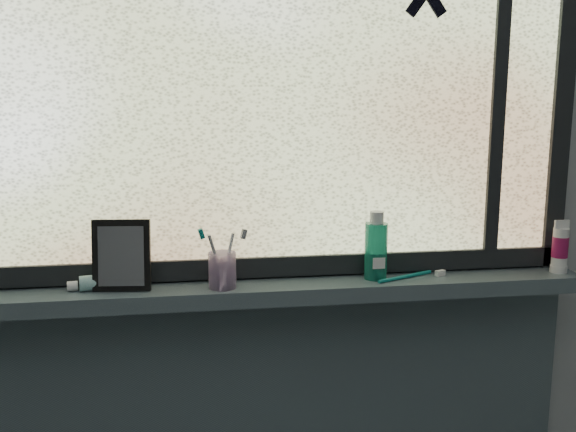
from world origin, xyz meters
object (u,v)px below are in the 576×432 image
Objects in this scene: cream_tube at (560,245)px; vanity_mirror at (121,255)px; mouthwash_bottle at (376,245)px; toothbrush_cup at (222,270)px.

vanity_mirror is at bearing 179.44° from cream_tube.
cream_tube is at bearing -1.52° from mouthwash_bottle.
toothbrush_cup is at bearing -176.78° from mouthwash_bottle.
mouthwash_bottle is at bearing 178.48° from cream_tube.
cream_tube is (0.49, -0.01, -0.01)m from mouthwash_bottle.
toothbrush_cup is 0.61× the size of mouthwash_bottle.
cream_tube is at bearing 0.57° from toothbrush_cup.
toothbrush_cup is at bearing 1.37° from vanity_mirror.
vanity_mirror is 1.70× the size of cream_tube.
vanity_mirror is at bearing 175.25° from toothbrush_cup.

